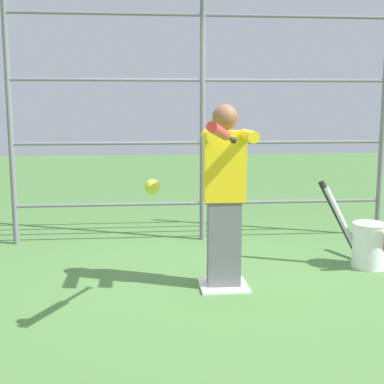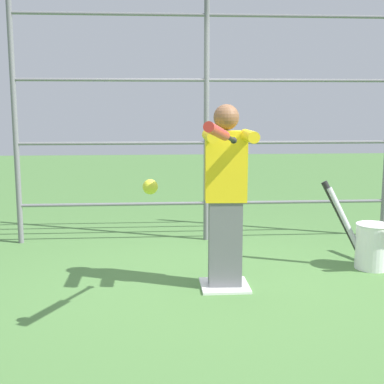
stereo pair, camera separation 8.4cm
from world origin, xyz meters
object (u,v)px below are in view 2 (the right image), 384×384
object	(u,v)px
baseball_bat_swinging	(220,133)
bat_bucket	(373,241)
softball_in_flight	(150,187)
batter	(226,191)

from	to	relation	value
baseball_bat_swinging	bat_bucket	bearing A→B (deg)	-140.57
softball_in_flight	bat_bucket	bearing A→B (deg)	-145.74
batter	baseball_bat_swinging	bearing A→B (deg)	79.49
baseball_bat_swinging	bat_bucket	size ratio (longest dim) A/B	0.85
batter	bat_bucket	xyz separation A→B (m)	(-1.44, -0.43, -0.57)
softball_in_flight	bat_bucket	world-z (taller)	softball_in_flight
batter	baseball_bat_swinging	distance (m)	1.04
baseball_bat_swinging	softball_in_flight	bearing A→B (deg)	9.60
bat_bucket	baseball_bat_swinging	bearing A→B (deg)	39.43
baseball_bat_swinging	bat_bucket	world-z (taller)	baseball_bat_swinging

